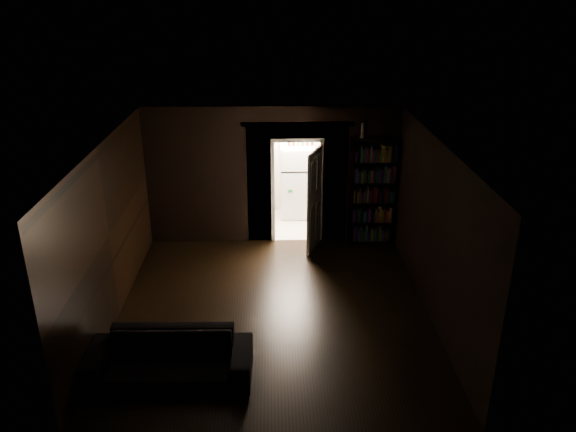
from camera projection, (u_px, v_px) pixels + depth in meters
ground at (274, 311)px, 9.17m from camera, size 5.50×5.50×0.00m
room_walls at (272, 192)px, 9.51m from camera, size 5.02×5.61×2.84m
kitchen_alcove at (295, 168)px, 12.28m from camera, size 2.20×1.80×2.60m
sofa at (169, 352)px, 7.46m from camera, size 2.21×0.99×0.84m
bookshelf at (372, 192)px, 11.19m from camera, size 0.93×0.42×2.20m
refrigerator at (297, 181)px, 12.66m from camera, size 0.91×0.88×1.65m
door at (314, 201)px, 10.95m from camera, size 0.35×0.81×2.05m
figurine at (362, 130)px, 10.77m from camera, size 0.13×0.13×0.29m
bottles at (301, 140)px, 12.26m from camera, size 0.71×0.11×0.29m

